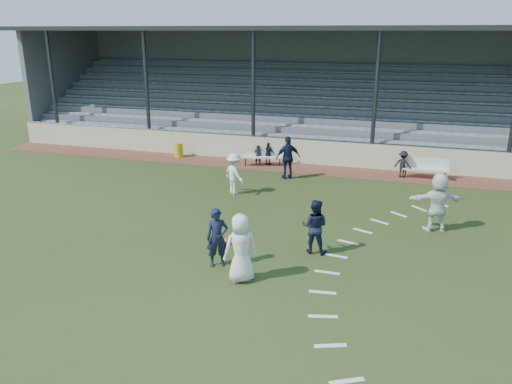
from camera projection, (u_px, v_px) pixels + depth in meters
ground at (231, 259)px, 14.62m from camera, size 90.00×90.00×0.00m
cinder_track at (305, 169)px, 24.15m from camera, size 34.00×2.00×0.02m
retaining_wall at (310, 152)px, 24.93m from camera, size 34.00×0.18×1.20m
bench_left at (263, 154)px, 24.61m from camera, size 2.03×1.03×0.95m
bench_right at (426, 166)px, 22.43m from camera, size 2.00×0.48×0.95m
trash_bin at (179, 150)px, 26.29m from camera, size 0.46×0.46×0.73m
football at (227, 241)px, 15.60m from camera, size 0.21×0.21×0.21m
player_white_lead at (241, 248)px, 13.11m from camera, size 1.09×1.02×1.88m
player_navy_lead at (217, 238)px, 13.98m from camera, size 0.74×0.65×1.70m
player_navy_mid at (315, 226)px, 14.84m from camera, size 0.82×0.64×1.67m
player_white_wing at (234, 174)px, 20.26m from camera, size 1.25×1.14×1.68m
player_navy_wing at (288, 158)px, 22.33m from camera, size 1.21×1.01×1.93m
player_white_back at (438, 202)px, 16.46m from camera, size 1.93×1.14×1.99m
sub_left_near at (258, 155)px, 24.65m from camera, size 0.42×0.33×1.01m
sub_left_far at (268, 154)px, 24.68m from camera, size 0.70×0.39×1.12m
sub_right at (403, 164)px, 22.55m from camera, size 0.90×0.70×1.23m
grandstand at (327, 107)px, 28.71m from camera, size 34.60×9.00×6.61m
penalty_arc at (374, 279)px, 13.45m from camera, size 3.89×14.63×0.01m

